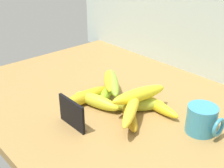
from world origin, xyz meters
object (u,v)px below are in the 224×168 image
banana_5 (137,105)px  banana_7 (132,109)px  chalkboard_sign (72,114)px  banana_1 (108,91)px  coffee_mug (202,120)px  banana_3 (86,96)px  banana_0 (130,116)px  banana_6 (109,80)px  banana_2 (96,101)px  banana_4 (153,103)px  banana_8 (113,82)px  banana_9 (139,95)px

banana_5 → banana_7: bearing=-57.8°
banana_7 → banana_5: bearing=122.2°
chalkboard_sign → banana_1: bearing=110.0°
coffee_mug → banana_5: bearing=-165.6°
banana_3 → coffee_mug: bearing=21.5°
chalkboard_sign → banana_0: size_ratio=0.73×
banana_5 → banana_6: bearing=176.4°
chalkboard_sign → banana_2: chalkboard_sign is taller
banana_0 → banana_4: 10.78cm
banana_3 → banana_6: size_ratio=1.16×
banana_4 → chalkboard_sign: bearing=-109.3°
chalkboard_sign → banana_8: size_ratio=0.57×
banana_2 → banana_5: (10.07, 7.81, -0.00)cm
banana_2 → banana_9: (11.13, 7.62, 4.05)cm
banana_6 → banana_4: bearing=13.8°
chalkboard_sign → banana_4: bearing=70.7°
banana_1 → banana_3: bearing=-97.2°
banana_0 → chalkboard_sign: bearing=-123.9°
banana_6 → banana_9: banana_9 is taller
chalkboard_sign → banana_5: size_ratio=0.63×
chalkboard_sign → coffee_mug: size_ratio=1.14×
banana_5 → banana_9: (1.07, -0.19, 4.05)cm
banana_0 → banana_9: banana_9 is taller
coffee_mug → banana_0: (-16.67, -10.98, -2.22)cm
banana_4 → banana_3: bearing=-141.9°
banana_1 → banana_7: size_ratio=1.01×
banana_9 → banana_0: bearing=-71.7°
coffee_mug → banana_0: coffee_mug is taller
banana_7 → banana_9: banana_9 is taller
banana_2 → banana_8: banana_8 is taller
banana_2 → banana_3: same height
chalkboard_sign → banana_6: size_ratio=0.69×
banana_2 → coffee_mug: bearing=23.4°
chalkboard_sign → banana_1: chalkboard_sign is taller
banana_2 → banana_8: 9.57cm
coffee_mug → banana_4: 17.43cm
chalkboard_sign → banana_5: chalkboard_sign is taller
banana_4 → banana_0: bearing=-86.7°
banana_2 → banana_8: size_ratio=0.88×
banana_4 → banana_5: 5.37cm
banana_3 → banana_0: bearing=8.0°
banana_7 → banana_2: bearing=-174.1°
banana_0 → banana_7: 3.51cm
coffee_mug → banana_2: bearing=-156.6°
coffee_mug → banana_1: coffee_mug is taller
banana_1 → banana_6: 3.52cm
coffee_mug → banana_8: bearing=-172.8°
banana_3 → banana_9: size_ratio=0.99×
chalkboard_sign → banana_9: bearing=69.4°
banana_2 → banana_3: (-4.41, -0.57, 0.03)cm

